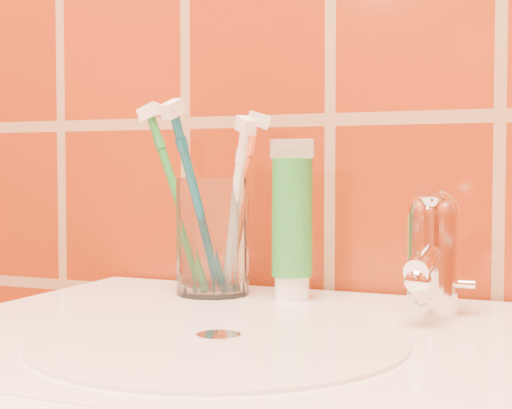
% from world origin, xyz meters
% --- Properties ---
extents(glass_tumbler, '(0.10, 0.10, 0.13)m').
position_xyz_m(glass_tumbler, '(-0.11, 1.12, 0.91)').
color(glass_tumbler, white).
rests_on(glass_tumbler, pedestal_sink).
extents(toothpaste_tube, '(0.05, 0.04, 0.17)m').
position_xyz_m(toothpaste_tube, '(-0.02, 1.12, 0.93)').
color(toothpaste_tube, white).
rests_on(toothpaste_tube, pedestal_sink).
extents(faucet, '(0.05, 0.11, 0.12)m').
position_xyz_m(faucet, '(0.14, 1.09, 0.91)').
color(faucet, white).
rests_on(faucet, pedestal_sink).
extents(toothbrush_0, '(0.08, 0.17, 0.23)m').
position_xyz_m(toothbrush_0, '(-0.10, 1.08, 0.95)').
color(toothbrush_0, '#0B4F61').
rests_on(toothbrush_0, glass_tumbler).
extents(toothbrush_1, '(0.14, 0.13, 0.20)m').
position_xyz_m(toothbrush_1, '(-0.08, 1.10, 0.94)').
color(toothbrush_1, white).
rests_on(toothbrush_1, glass_tumbler).
extents(toothbrush_2, '(0.12, 0.11, 0.21)m').
position_xyz_m(toothbrush_2, '(-0.09, 1.14, 0.95)').
color(toothbrush_2, '#DE5827').
rests_on(toothbrush_2, glass_tumbler).
extents(toothbrush_3, '(0.11, 0.10, 0.21)m').
position_xyz_m(toothbrush_3, '(-0.14, 1.11, 0.95)').
color(toothbrush_3, '#1E722F').
rests_on(toothbrush_3, glass_tumbler).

